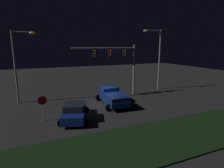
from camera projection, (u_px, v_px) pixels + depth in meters
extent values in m
plane|color=black|center=(106.00, 104.00, 20.57)|extent=(80.00, 80.00, 0.00)
cube|color=black|center=(153.00, 140.00, 12.56)|extent=(21.51, 5.17, 0.10)
cube|color=navy|center=(112.00, 99.00, 20.29)|extent=(2.36, 5.52, 0.55)
cube|color=navy|center=(109.00, 90.00, 21.25)|extent=(1.96, 2.02, 0.85)
cube|color=black|center=(109.00, 89.00, 21.22)|extent=(1.86, 1.64, 0.51)
cube|color=navy|center=(116.00, 97.00, 19.19)|extent=(2.12, 3.15, 0.45)
cylinder|color=black|center=(99.00, 97.00, 21.81)|extent=(0.80, 0.22, 0.80)
cylinder|color=black|center=(115.00, 96.00, 22.47)|extent=(0.80, 0.22, 0.80)
cylinder|color=black|center=(109.00, 107.00, 18.21)|extent=(0.80, 0.22, 0.80)
cylinder|color=black|center=(128.00, 105.00, 18.88)|extent=(0.80, 0.22, 0.80)
cube|color=navy|center=(74.00, 113.00, 16.22)|extent=(3.01, 4.73, 0.70)
cube|color=black|center=(74.00, 107.00, 15.85)|extent=(2.12, 2.38, 0.55)
cylinder|color=black|center=(66.00, 110.00, 17.64)|extent=(0.64, 0.22, 0.64)
cylinder|color=black|center=(86.00, 110.00, 17.83)|extent=(0.64, 0.22, 0.64)
cylinder|color=black|center=(61.00, 123.00, 14.72)|extent=(0.64, 0.22, 0.64)
cylinder|color=black|center=(84.00, 122.00, 14.91)|extent=(0.64, 0.22, 0.64)
cylinder|color=slate|center=(134.00, 70.00, 24.53)|extent=(0.24, 0.24, 6.50)
cylinder|color=slate|center=(105.00, 48.00, 22.39)|extent=(8.20, 0.18, 0.18)
cube|color=black|center=(125.00, 53.00, 23.54)|extent=(0.32, 0.44, 0.95)
sphere|color=red|center=(126.00, 51.00, 23.28)|extent=(0.22, 0.22, 0.22)
sphere|color=#59380A|center=(125.00, 53.00, 23.34)|extent=(0.22, 0.22, 0.22)
sphere|color=#0C4719|center=(125.00, 55.00, 23.40)|extent=(0.22, 0.22, 0.22)
cube|color=black|center=(110.00, 53.00, 22.77)|extent=(0.32, 0.44, 0.95)
sphere|color=red|center=(111.00, 51.00, 22.51)|extent=(0.22, 0.22, 0.22)
sphere|color=#59380A|center=(111.00, 53.00, 22.57)|extent=(0.22, 0.22, 0.22)
sphere|color=#0C4719|center=(111.00, 56.00, 22.63)|extent=(0.22, 0.22, 0.22)
cube|color=black|center=(95.00, 53.00, 22.01)|extent=(0.32, 0.44, 0.95)
sphere|color=red|center=(95.00, 51.00, 21.74)|extent=(0.22, 0.22, 0.22)
sphere|color=#59380A|center=(95.00, 53.00, 21.80)|extent=(0.22, 0.22, 0.22)
sphere|color=#0C4719|center=(95.00, 56.00, 21.86)|extent=(0.22, 0.22, 0.22)
cylinder|color=slate|center=(15.00, 68.00, 20.40)|extent=(0.20, 0.20, 8.01)
cylinder|color=slate|center=(22.00, 32.00, 20.03)|extent=(2.05, 0.12, 0.12)
ellipsoid|color=#F9CC72|center=(32.00, 33.00, 20.44)|extent=(0.70, 0.44, 0.30)
cylinder|color=slate|center=(159.00, 60.00, 27.04)|extent=(0.20, 0.20, 8.66)
cylinder|color=slate|center=(153.00, 30.00, 25.72)|extent=(2.53, 0.12, 0.12)
ellipsoid|color=#F9CC72|center=(146.00, 31.00, 25.26)|extent=(0.70, 0.44, 0.30)
cylinder|color=slate|center=(43.00, 109.00, 15.72)|extent=(0.07, 0.07, 2.20)
cylinder|color=#B20C0F|center=(42.00, 100.00, 15.55)|extent=(0.76, 0.03, 0.76)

